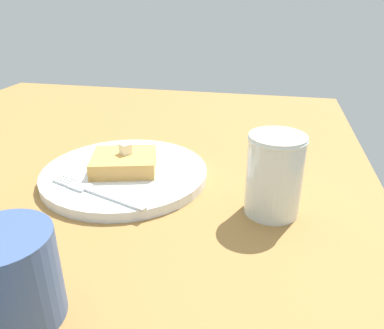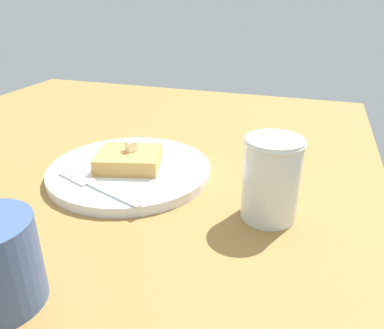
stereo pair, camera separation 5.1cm
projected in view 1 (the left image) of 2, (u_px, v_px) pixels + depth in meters
table_surface at (95, 157)px, 67.15cm from camera, size 94.21×94.21×2.04cm
plate at (125, 173)px, 57.16cm from camera, size 25.01×25.01×1.47cm
toast_slice_center at (124, 162)px, 56.39cm from camera, size 10.16×11.13×2.41cm
butter_pat_primary at (125, 149)px, 56.00cm from camera, size 2.09×2.12×1.58cm
fork at (92, 191)px, 50.47cm from camera, size 6.90×15.50×0.36cm
syrup_jar at (274, 177)px, 46.73cm from camera, size 7.22×7.22×10.55cm
coffee_mug at (9, 279)px, 31.11cm from camera, size 11.00×8.18×8.59cm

